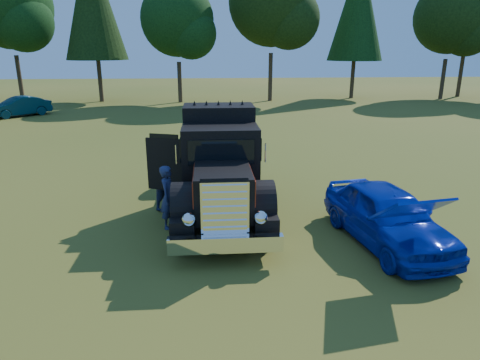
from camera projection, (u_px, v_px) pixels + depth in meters
name	position (u px, v px, depth m)	size (l,w,h in m)	color
ground	(284.00, 258.00, 9.78)	(120.00, 120.00, 0.00)	#3B4D16
treeline	(231.00, 6.00, 34.08)	(72.10, 25.25, 13.84)	#2D2116
diamond_t_truck	(220.00, 170.00, 12.19)	(3.33, 7.16, 3.00)	black
hotrod_coupe	(387.00, 216.00, 10.34)	(2.35, 4.45, 1.89)	#1607AB
spectator_near	(169.00, 197.00, 11.23)	(0.62, 0.41, 1.70)	navy
spectator_far	(166.00, 183.00, 12.59)	(0.76, 0.59, 1.56)	#22354F
distant_teal_car	(19.00, 107.00, 29.68)	(1.43, 4.11, 1.35)	#0B3843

